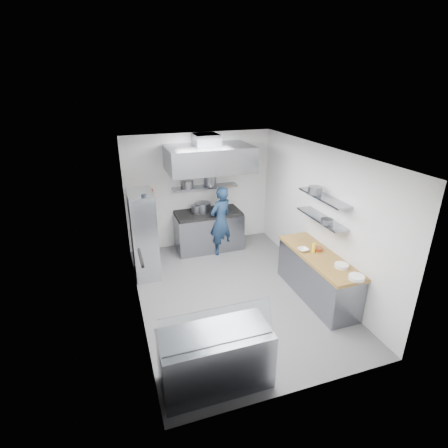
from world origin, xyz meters
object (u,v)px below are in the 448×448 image
object	(u,v)px
wire_rack	(144,234)
display_case	(215,359)
chef	(221,221)
gas_range	(209,231)

from	to	relation	value
wire_rack	display_case	xyz separation A→B (m)	(0.53, -3.34, -0.50)
chef	wire_rack	world-z (taller)	wire_rack
wire_rack	display_case	size ratio (longest dim) A/B	1.23
gas_range	display_case	distance (m)	4.25
chef	wire_rack	xyz separation A→B (m)	(-1.84, -0.40, 0.09)
chef	wire_rack	bearing A→B (deg)	-12.48
display_case	gas_range	bearing A→B (deg)	74.98
gas_range	wire_rack	size ratio (longest dim) A/B	0.86
wire_rack	display_case	bearing A→B (deg)	-80.99
chef	display_case	bearing A→B (deg)	46.01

